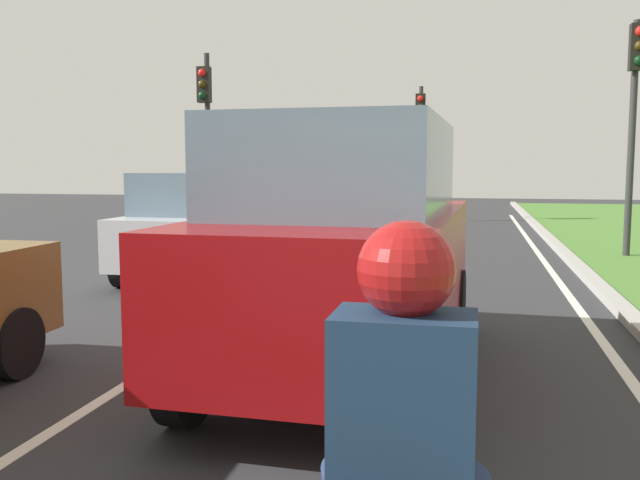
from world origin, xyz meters
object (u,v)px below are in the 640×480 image
(car_suv_ahead, at_px, (346,247))
(car_hatchback_far, at_px, (199,226))
(traffic_light_near_right, at_px, (635,95))
(traffic_light_overhead_left, at_px, (206,116))
(rider_person, at_px, (404,411))
(traffic_light_far_median, at_px, (420,131))

(car_suv_ahead, relative_size, car_hatchback_far, 1.22)
(traffic_light_near_right, distance_m, traffic_light_overhead_left, 10.04)
(rider_person, relative_size, traffic_light_near_right, 0.24)
(car_hatchback_far, relative_size, traffic_light_far_median, 0.82)
(car_suv_ahead, xyz_separation_m, rider_person, (0.93, -4.09, 0.02))
(rider_person, height_order, traffic_light_near_right, traffic_light_near_right)
(car_hatchback_far, xyz_separation_m, traffic_light_near_right, (7.61, 4.09, 2.41))
(car_suv_ahead, height_order, traffic_light_overhead_left, traffic_light_overhead_left)
(traffic_light_near_right, relative_size, traffic_light_overhead_left, 1.00)
(traffic_light_near_right, bearing_deg, car_hatchback_far, -151.75)
(traffic_light_overhead_left, bearing_deg, rider_person, -66.13)
(car_suv_ahead, bearing_deg, traffic_light_overhead_left, 119.51)
(car_suv_ahead, height_order, traffic_light_near_right, traffic_light_near_right)
(traffic_light_near_right, bearing_deg, car_suv_ahead, -115.17)
(car_suv_ahead, height_order, car_hatchback_far, car_suv_ahead)
(car_hatchback_far, bearing_deg, traffic_light_near_right, 29.19)
(car_hatchback_far, distance_m, traffic_light_far_median, 13.15)
(traffic_light_overhead_left, height_order, traffic_light_far_median, traffic_light_overhead_left)
(car_suv_ahead, distance_m, traffic_light_overhead_left, 12.36)
(traffic_light_overhead_left, bearing_deg, car_suv_ahead, -62.33)
(car_suv_ahead, relative_size, traffic_light_far_median, 1.00)
(car_suv_ahead, distance_m, car_hatchback_far, 5.92)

